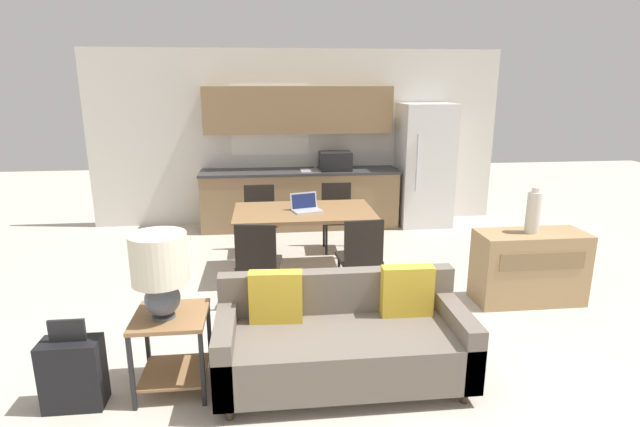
% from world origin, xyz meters
% --- Properties ---
extents(ground_plane, '(20.00, 20.00, 0.00)m').
position_xyz_m(ground_plane, '(0.00, 0.00, 0.00)').
color(ground_plane, beige).
extents(wall_back, '(6.40, 0.07, 2.70)m').
position_xyz_m(wall_back, '(-0.01, 4.63, 1.35)').
color(wall_back, silver).
rests_on(wall_back, ground_plane).
extents(kitchen_counter, '(3.02, 0.65, 2.15)m').
position_xyz_m(kitchen_counter, '(0.01, 4.33, 0.84)').
color(kitchen_counter, '#8E704C').
rests_on(kitchen_counter, ground_plane).
extents(refrigerator, '(0.79, 0.70, 1.90)m').
position_xyz_m(refrigerator, '(1.95, 4.24, 0.95)').
color(refrigerator, white).
rests_on(refrigerator, ground_plane).
extents(dining_table, '(1.61, 0.96, 0.77)m').
position_xyz_m(dining_table, '(-0.09, 2.32, 0.71)').
color(dining_table, olive).
rests_on(dining_table, ground_plane).
extents(couch, '(1.85, 0.80, 0.85)m').
position_xyz_m(couch, '(0.02, 0.12, 0.34)').
color(couch, '#3D2D1E').
rests_on(couch, ground_plane).
extents(side_table, '(0.52, 0.52, 0.60)m').
position_xyz_m(side_table, '(-1.23, 0.13, 0.40)').
color(side_table, olive).
rests_on(side_table, ground_plane).
extents(table_lamp, '(0.39, 0.39, 0.62)m').
position_xyz_m(table_lamp, '(-1.26, 0.09, 0.97)').
color(table_lamp, '#4C515B').
rests_on(table_lamp, side_table).
extents(credenza, '(1.10, 0.46, 0.74)m').
position_xyz_m(credenza, '(2.15, 1.29, 0.37)').
color(credenza, tan).
rests_on(credenza, ground_plane).
extents(vase, '(0.14, 0.14, 0.46)m').
position_xyz_m(vase, '(2.13, 1.30, 0.96)').
color(vase, beige).
rests_on(vase, credenza).
extents(dining_chair_far_right, '(0.43, 0.43, 0.90)m').
position_xyz_m(dining_chair_far_right, '(0.42, 3.16, 0.50)').
color(dining_chair_far_right, black).
rests_on(dining_chair_far_right, ground_plane).
extents(dining_chair_far_left, '(0.43, 0.43, 0.90)m').
position_xyz_m(dining_chair_far_left, '(-0.61, 3.13, 0.50)').
color(dining_chair_far_left, black).
rests_on(dining_chair_far_left, ground_plane).
extents(dining_chair_near_right, '(0.45, 0.45, 0.90)m').
position_xyz_m(dining_chair_near_right, '(0.42, 1.51, 0.50)').
color(dining_chair_near_right, black).
rests_on(dining_chair_near_right, ground_plane).
extents(dining_chair_near_left, '(0.48, 0.48, 0.90)m').
position_xyz_m(dining_chair_near_left, '(-0.62, 1.47, 0.50)').
color(dining_chair_near_left, black).
rests_on(dining_chair_near_left, ground_plane).
extents(laptop, '(0.38, 0.33, 0.20)m').
position_xyz_m(laptop, '(-0.07, 2.31, 0.82)').
color(laptop, '#B7BABC').
rests_on(laptop, dining_table).
extents(suitcase, '(0.40, 0.22, 0.66)m').
position_xyz_m(suitcase, '(-1.89, -0.02, 0.26)').
color(suitcase, black).
rests_on(suitcase, ground_plane).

